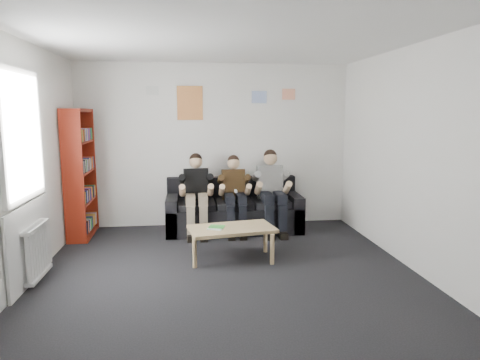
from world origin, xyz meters
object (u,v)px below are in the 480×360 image
object	(u,v)px
coffee_table	(232,231)
person_left	(196,195)
sofa	(233,212)
person_middle	(235,194)
person_right	(272,192)
bookshelf	(81,174)

from	to	relation	value
coffee_table	person_left	distance (m)	1.34
sofa	person_middle	bearing A→B (deg)	-90.00
coffee_table	person_middle	xyz separation A→B (m)	(0.17, 1.25, 0.24)
coffee_table	person_right	distance (m)	1.49
bookshelf	coffee_table	distance (m)	2.64
person_left	person_right	world-z (taller)	person_right
sofa	bookshelf	world-z (taller)	bookshelf
sofa	person_right	size ratio (longest dim) A/B	1.64
person_left	person_right	distance (m)	1.20
sofa	person_left	distance (m)	0.71
coffee_table	person_middle	distance (m)	1.28
person_right	sofa	bearing A→B (deg)	161.84
bookshelf	person_right	bearing A→B (deg)	-3.84
person_left	sofa	bearing A→B (deg)	12.77
sofa	bookshelf	xyz separation A→B (m)	(-2.35, -0.08, 0.68)
sofa	person_middle	xyz separation A→B (m)	(0.00, -0.19, 0.32)
bookshelf	person_middle	distance (m)	2.38
sofa	person_right	world-z (taller)	person_right
bookshelf	person_middle	world-z (taller)	bookshelf
sofa	coffee_table	bearing A→B (deg)	-96.71
coffee_table	person_left	size ratio (longest dim) A/B	0.85
bookshelf	person_middle	size ratio (longest dim) A/B	1.59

